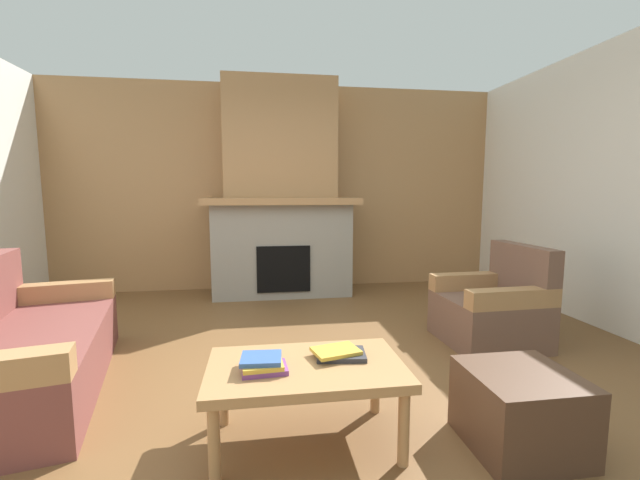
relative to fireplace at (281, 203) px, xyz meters
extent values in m
plane|color=brown|center=(0.00, -2.62, -1.16)|extent=(9.00, 9.00, 0.00)
cube|color=#A87A4C|center=(0.00, 0.38, 0.19)|extent=(6.00, 0.12, 2.70)
cube|color=gray|center=(0.00, -0.03, -0.59)|extent=(1.70, 0.70, 1.15)
cube|color=black|center=(0.00, -0.36, -0.78)|extent=(0.64, 0.08, 0.56)
cube|color=#A87A4C|center=(0.00, -0.08, 0.03)|extent=(1.90, 0.82, 0.08)
cube|color=#A87A4C|center=(0.00, 0.07, 0.80)|extent=(1.40, 0.50, 1.47)
cube|color=brown|center=(-1.78, -2.41, -0.96)|extent=(1.20, 1.94, 0.40)
cube|color=#A87A4C|center=(-1.95, -1.61, -0.69)|extent=(0.85, 0.33, 0.15)
cube|color=brown|center=(1.67, -2.04, -0.96)|extent=(0.79, 0.79, 0.40)
cube|color=brown|center=(1.98, -2.03, -0.54)|extent=(0.17, 0.76, 0.45)
cube|color=#A87A4C|center=(1.66, -1.73, -0.69)|extent=(0.76, 0.17, 0.15)
cube|color=#A87A4C|center=(1.68, -2.35, -0.69)|extent=(0.76, 0.17, 0.15)
cube|color=#A87A4C|center=(-0.05, -3.22, -0.76)|extent=(1.00, 0.60, 0.05)
cylinder|color=#A87A4C|center=(-0.49, -3.46, -0.97)|extent=(0.06, 0.06, 0.38)
cylinder|color=#A87A4C|center=(0.39, -3.46, -0.97)|extent=(0.06, 0.06, 0.38)
cylinder|color=#A87A4C|center=(-0.49, -2.98, -0.97)|extent=(0.06, 0.06, 0.38)
cylinder|color=#A87A4C|center=(0.39, -2.98, -0.97)|extent=(0.06, 0.06, 0.38)
cube|color=#4C3323|center=(1.02, -3.42, -0.96)|extent=(0.52, 0.52, 0.40)
cube|color=#7A3D84|center=(-0.26, -3.27, -0.72)|extent=(0.23, 0.17, 0.03)
cube|color=gold|center=(-0.27, -3.28, -0.70)|extent=(0.21, 0.17, 0.02)
cube|color=#335699|center=(-0.28, -3.26, -0.68)|extent=(0.21, 0.18, 0.02)
cube|color=#2D2D33|center=(0.14, -3.15, -0.72)|extent=(0.28, 0.22, 0.03)
cube|color=gold|center=(0.11, -3.16, -0.70)|extent=(0.27, 0.22, 0.02)
camera|label=1|loc=(-0.28, -5.19, 0.15)|focal=22.78mm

